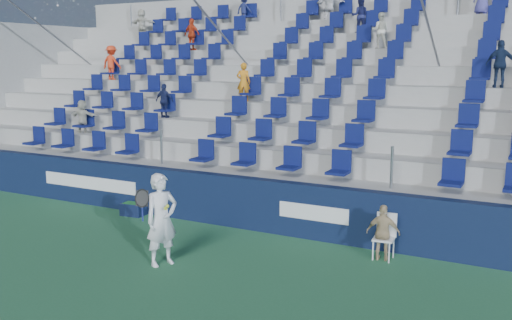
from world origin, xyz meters
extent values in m
plane|color=#2E6C44|center=(0.00, 0.00, 0.00)|extent=(70.00, 70.00, 0.00)
cube|color=#101B3C|center=(0.00, 3.15, 0.60)|extent=(24.00, 0.30, 1.20)
cube|color=white|center=(-5.00, 2.99, 0.62)|extent=(3.20, 0.02, 0.34)
cube|color=white|center=(1.50, 2.99, 0.62)|extent=(1.60, 0.02, 0.34)
cube|color=#A4A49F|center=(0.00, 3.72, 0.60)|extent=(24.00, 0.85, 1.20)
cube|color=#A4A49F|center=(0.00, 4.57, 0.85)|extent=(24.00, 0.85, 1.70)
cube|color=#A4A49F|center=(0.00, 5.42, 1.10)|extent=(24.00, 0.85, 2.20)
cube|color=#A4A49F|center=(0.00, 6.28, 1.35)|extent=(24.00, 0.85, 2.70)
cube|color=#A4A49F|center=(0.00, 7.12, 1.60)|extent=(24.00, 0.85, 3.20)
cube|color=#A4A49F|center=(0.00, 7.97, 1.85)|extent=(24.00, 0.85, 3.70)
cube|color=#A4A49F|center=(0.00, 8.82, 2.10)|extent=(24.00, 0.85, 4.20)
cube|color=#A4A49F|center=(0.00, 9.68, 2.35)|extent=(24.00, 0.85, 4.70)
cube|color=#A4A49F|center=(0.00, 10.52, 2.60)|extent=(24.00, 0.85, 5.20)
cube|color=#A4A49F|center=(0.00, 11.20, 3.10)|extent=(24.00, 0.50, 6.20)
cube|color=#A4A49F|center=(-11.85, 7.12, 2.60)|extent=(0.30, 7.65, 5.20)
cube|color=#0D1550|center=(0.00, 3.72, 1.55)|extent=(16.05, 0.50, 0.70)
cube|color=#0D1550|center=(0.00, 4.57, 2.05)|extent=(16.05, 0.50, 0.70)
cube|color=#0D1550|center=(0.00, 5.42, 2.55)|extent=(16.05, 0.50, 0.70)
cube|color=#0D1550|center=(0.00, 6.28, 3.05)|extent=(16.05, 0.50, 0.70)
cube|color=#0D1550|center=(0.00, 7.12, 3.55)|extent=(16.05, 0.50, 0.70)
cube|color=#0D1550|center=(0.00, 7.97, 4.05)|extent=(16.05, 0.50, 0.70)
cube|color=#0D1550|center=(0.00, 8.82, 4.55)|extent=(16.05, 0.50, 0.70)
cube|color=#0D1550|center=(0.00, 9.68, 5.05)|extent=(16.05, 0.50, 0.70)
cube|color=#0D1550|center=(0.00, 10.52, 5.55)|extent=(16.05, 0.50, 0.70)
cylinder|color=gray|center=(-3.00, 7.12, 4.35)|extent=(0.06, 7.68, 4.55)
cylinder|color=gray|center=(3.00, 7.12, 4.35)|extent=(0.06, 7.68, 4.55)
cylinder|color=gray|center=(-9.80, 7.12, 4.35)|extent=(0.06, 7.68, 4.55)
imported|color=#172645|center=(4.65, 7.08, 3.78)|extent=(0.72, 0.42, 1.15)
imported|color=beige|center=(-8.41, 9.62, 5.25)|extent=(1.03, 0.37, 1.10)
imported|color=orange|center=(-2.04, 6.23, 3.25)|extent=(0.47, 0.38, 1.10)
imported|color=navy|center=(-4.38, 10.47, 5.69)|extent=(0.67, 0.44, 0.98)
imported|color=#1A1E4E|center=(0.24, 9.62, 5.24)|extent=(0.62, 0.55, 1.07)
imported|color=silver|center=(1.16, 8.77, 4.72)|extent=(0.57, 0.48, 1.05)
imported|color=red|center=(-5.53, 8.77, 4.75)|extent=(0.67, 0.34, 1.10)
imported|color=white|center=(-1.10, 10.47, 5.75)|extent=(1.04, 0.39, 1.10)
imported|color=beige|center=(-6.63, 4.52, 2.20)|extent=(0.95, 0.42, 0.99)
imported|color=red|center=(-7.71, 7.08, 3.78)|extent=(0.75, 0.43, 1.16)
imported|color=#171F46|center=(-4.21, 5.38, 2.69)|extent=(0.59, 0.28, 0.99)
imported|color=silver|center=(-0.47, 0.27, 0.89)|extent=(0.65, 0.76, 1.78)
cylinder|color=navy|center=(-0.72, 0.02, 1.03)|extent=(0.03, 0.03, 0.28)
torus|color=black|center=(-0.72, 0.02, 1.33)|extent=(0.30, 0.17, 0.28)
plane|color=#262626|center=(-0.72, 0.02, 1.33)|extent=(0.30, 0.16, 0.29)
sphere|color=#C5D431|center=(-0.22, 0.07, 1.19)|extent=(0.07, 0.07, 0.07)
sphere|color=#C5D431|center=(-0.22, 0.13, 1.22)|extent=(0.07, 0.07, 0.07)
cube|color=white|center=(3.17, 2.55, 0.41)|extent=(0.43, 0.43, 0.04)
cube|color=white|center=(3.17, 2.74, 0.66)|extent=(0.40, 0.08, 0.49)
cylinder|color=white|center=(3.01, 2.39, 0.20)|extent=(0.03, 0.03, 0.39)
cylinder|color=white|center=(3.33, 2.39, 0.20)|extent=(0.03, 0.03, 0.39)
cylinder|color=white|center=(3.01, 2.71, 0.20)|extent=(0.03, 0.03, 0.39)
cylinder|color=white|center=(3.33, 2.71, 0.20)|extent=(0.03, 0.03, 0.39)
imported|color=tan|center=(3.17, 2.50, 0.55)|extent=(0.68, 0.37, 1.11)
cube|color=#0F1838|center=(-3.29, 2.75, 0.16)|extent=(0.61, 0.43, 0.31)
cube|color=#1E662D|center=(-3.29, 2.75, 0.23)|extent=(0.49, 0.32, 0.19)
camera|label=1|loc=(6.02, -8.09, 3.87)|focal=40.00mm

